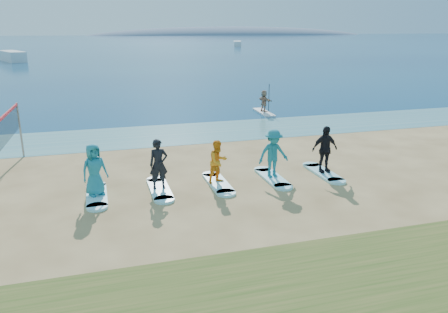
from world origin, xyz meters
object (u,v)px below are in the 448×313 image
object	(u,v)px
student_1	(159,164)
surfboard_2	(218,183)
student_4	(325,149)
paddleboard	(264,112)
paddleboarder	(264,101)
surfboard_1	(160,189)
student_0	(94,170)
boat_offshore_a	(13,61)
boat_offshore_b	(237,46)
surfboard_3	(272,178)
student_3	(273,154)
student_2	(218,162)
surfboard_4	(323,173)
surfboard_0	(97,196)

from	to	relation	value
student_1	surfboard_2	world-z (taller)	student_1
student_4	paddleboard	bearing A→B (deg)	77.31
paddleboarder	surfboard_1	size ratio (longest dim) A/B	0.67
student_4	paddleboarder	bearing A→B (deg)	77.31
surfboard_1	surfboard_2	world-z (taller)	same
student_1	surfboard_2	size ratio (longest dim) A/B	0.83
student_1	student_0	bearing A→B (deg)	177.17
paddleboard	student_1	bearing A→B (deg)	-122.14
boat_offshore_a	surfboard_2	distance (m)	70.78
student_0	student_1	xyz separation A→B (m)	(2.21, 0.00, 0.00)
boat_offshore_b	surfboard_1	size ratio (longest dim) A/B	2.46
paddleboard	student_4	size ratio (longest dim) A/B	1.60
paddleboarder	surfboard_3	xyz separation A→B (m)	(-4.62, -12.70, -0.81)
student_0	student_3	distance (m)	6.62
surfboard_2	surfboard_3	distance (m)	2.21
student_2	surfboard_4	distance (m)	4.50
boat_offshore_b	student_0	bearing A→B (deg)	-93.82
paddleboard	student_3	xyz separation A→B (m)	(-4.62, -12.70, 0.97)
paddleboarder	boat_offshore_a	bearing A→B (deg)	8.16
surfboard_0	surfboard_1	size ratio (longest dim) A/B	1.00
boat_offshore_a	surfboard_1	size ratio (longest dim) A/B	4.15
paddleboarder	surfboard_4	world-z (taller)	paddleboarder
paddleboard	surfboard_1	xyz separation A→B (m)	(-9.03, -12.70, -0.01)
paddleboard	boat_offshore_b	distance (m)	105.35
paddleboard	boat_offshore_a	bearing A→B (deg)	116.63
boat_offshore_a	student_0	bearing A→B (deg)	-100.80
boat_offshore_b	surfboard_1	distance (m)	120.25
student_1	student_2	bearing A→B (deg)	-2.83
student_0	surfboard_4	distance (m)	8.88
boat_offshore_b	student_3	world-z (taller)	student_3
student_1	surfboard_4	bearing A→B (deg)	-2.83
boat_offshore_a	student_3	xyz separation A→B (m)	(19.52, -68.63, 1.03)
paddleboarder	student_0	xyz separation A→B (m)	(-11.24, -12.70, 0.15)
surfboard_2	student_0	bearing A→B (deg)	180.00
paddleboard	surfboard_1	size ratio (longest dim) A/B	1.36
student_0	student_4	world-z (taller)	student_4
student_1	student_2	world-z (taller)	student_1
paddleboard	surfboard_3	distance (m)	13.51
student_1	surfboard_4	distance (m)	6.69
student_1	surfboard_3	bearing A→B (deg)	-2.83
boat_offshore_a	student_0	distance (m)	69.84
surfboard_0	student_1	distance (m)	2.41
paddleboard	surfboard_1	world-z (taller)	paddleboard
boat_offshore_a	student_0	world-z (taller)	student_0
boat_offshore_b	surfboard_2	xyz separation A→B (m)	(-37.90, -113.36, 0.04)
student_2	student_3	size ratio (longest dim) A/B	0.86
surfboard_0	boat_offshore_a	bearing A→B (deg)	100.64
paddleboarder	student_4	size ratio (longest dim) A/B	0.78
surfboard_0	student_2	distance (m)	4.50
student_1	student_3	distance (m)	4.41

